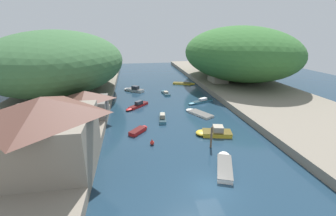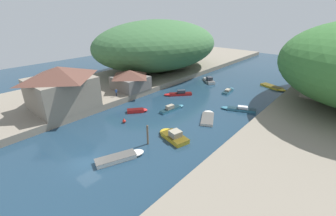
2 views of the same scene
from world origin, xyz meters
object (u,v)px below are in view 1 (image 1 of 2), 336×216
(boat_far_right_bank, at_px, (200,101))
(boat_navy_launch, at_px, (224,164))
(boat_mid_channel, at_px, (162,117))
(right_bank_cottage, at_px, (218,72))
(boat_moored_right, at_px, (137,106))
(person_on_quay, at_px, (91,120))
(boat_small_dinghy, at_px, (139,130))
(boat_far_upstream, at_px, (165,93))
(boat_cabin_cruiser, at_px, (198,113))
(waterfront_building, at_px, (46,130))
(channel_buoy_near, at_px, (152,143))
(boat_open_rowboat, at_px, (185,83))
(boat_yellow_tender, at_px, (213,132))
(boat_red_skiff, at_px, (133,89))
(boathouse_shed, at_px, (86,103))

(boat_far_right_bank, bearing_deg, boat_navy_launch, 145.42)
(boat_mid_channel, bearing_deg, right_bank_cottage, 56.67)
(boat_mid_channel, distance_m, boat_moored_right, 8.40)
(boat_mid_channel, bearing_deg, person_on_quay, -152.62)
(right_bank_cottage, distance_m, boat_mid_channel, 30.24)
(boat_small_dinghy, distance_m, boat_moored_right, 12.13)
(boat_navy_launch, bearing_deg, boat_small_dinghy, 151.26)
(boat_far_upstream, height_order, boat_cabin_cruiser, boat_far_upstream)
(waterfront_building, height_order, boat_navy_launch, waterfront_building)
(channel_buoy_near, xyz_separation_m, person_on_quay, (-8.74, 5.17, 1.85))
(boat_cabin_cruiser, height_order, boat_mid_channel, boat_mid_channel)
(boat_far_upstream, height_order, boat_mid_channel, boat_mid_channel)
(boat_open_rowboat, relative_size, boat_mid_channel, 1.18)
(right_bank_cottage, bearing_deg, boat_mid_channel, -130.00)
(boat_small_dinghy, relative_size, boat_yellow_tender, 0.65)
(waterfront_building, relative_size, boat_small_dinghy, 2.94)
(boat_red_skiff, height_order, channel_buoy_near, boat_red_skiff)
(boat_red_skiff, distance_m, boat_mid_channel, 21.37)
(right_bank_cottage, relative_size, channel_buoy_near, 6.88)
(boat_open_rowboat, distance_m, boat_red_skiff, 16.33)
(boathouse_shed, height_order, boat_yellow_tender, boathouse_shed)
(boat_yellow_tender, distance_m, boat_mid_channel, 10.41)
(boat_cabin_cruiser, distance_m, boat_small_dinghy, 13.04)
(boat_cabin_cruiser, distance_m, channel_buoy_near, 14.68)
(boat_far_upstream, bearing_deg, boat_small_dinghy, -114.91)
(right_bank_cottage, height_order, boat_far_right_bank, right_bank_cottage)
(boat_mid_channel, bearing_deg, boat_open_rowboat, 75.22)
(waterfront_building, xyz_separation_m, boathouse_shed, (1.25, 14.80, -1.66))
(boat_far_upstream, xyz_separation_m, boat_open_rowboat, (7.34, 9.63, -0.03))
(boat_moored_right, bearing_deg, boat_far_upstream, -85.88)
(boat_navy_launch, relative_size, boat_far_upstream, 1.22)
(boat_yellow_tender, relative_size, boat_mid_channel, 0.98)
(boat_navy_launch, bearing_deg, right_bank_cottage, 91.40)
(boat_far_upstream, bearing_deg, person_on_quay, -130.55)
(boat_far_upstream, distance_m, boat_far_right_bank, 10.94)
(boat_small_dinghy, height_order, person_on_quay, person_on_quay)
(waterfront_building, xyz_separation_m, boat_navy_launch, (19.31, -2.19, -4.82))
(boat_cabin_cruiser, xyz_separation_m, boat_moored_right, (-11.39, 5.77, 0.16))
(right_bank_cottage, distance_m, boat_yellow_tender, 33.61)
(waterfront_building, xyz_separation_m, boat_yellow_tender, (20.99, 6.04, -4.65))
(boat_small_dinghy, bearing_deg, channel_buoy_near, -31.93)
(boathouse_shed, bearing_deg, boat_open_rowboat, 47.69)
(boat_navy_launch, xyz_separation_m, boat_moored_right, (-9.40, 23.37, 0.07))
(waterfront_building, xyz_separation_m, boat_small_dinghy, (9.93, 9.05, -4.81))
(boat_moored_right, bearing_deg, waterfront_building, 106.43)
(waterfront_building, distance_m, boat_yellow_tender, 22.33)
(waterfront_building, distance_m, boathouse_shed, 14.95)
(channel_buoy_near, bearing_deg, boathouse_shed, 134.81)
(boat_far_upstream, xyz_separation_m, boat_yellow_tender, (3.58, -24.94, 0.22))
(boat_cabin_cruiser, relative_size, boat_open_rowboat, 0.94)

